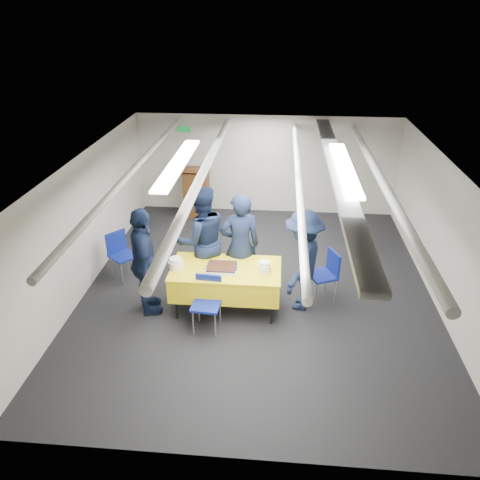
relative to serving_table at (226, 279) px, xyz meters
The scene contains 14 objects.
ground 0.99m from the serving_table, 53.18° to the left, with size 7.00×7.00×0.00m, color black.
room_shell 1.74m from the serving_table, 61.25° to the left, with size 6.00×7.00×2.30m.
serving_table is the anchor object (origin of this frame).
sheet_cake 0.27m from the serving_table, 127.44° to the right, with size 0.48×0.37×0.09m.
plate_stack_left 0.85m from the serving_table, behind, with size 0.24×0.24×0.17m.
plate_stack_right 0.68m from the serving_table, ahead, with size 0.21×0.21×0.17m.
podium 3.86m from the serving_table, 106.74° to the left, with size 0.62×0.53×1.25m.
chair_near 0.54m from the serving_table, 114.63° to the right, with size 0.46×0.46×0.87m.
chair_right 1.72m from the serving_table, 16.05° to the left, with size 0.55×0.55×0.87m.
chair_left 2.20m from the serving_table, 156.89° to the left, with size 0.59×0.59×0.87m.
sailor_a 0.63m from the serving_table, 69.14° to the left, with size 0.68×0.44×1.85m, color black.
sailor_b 0.83m from the serving_table, 130.47° to the left, with size 0.94×0.73×1.93m, color black.
sailor_c 1.32m from the serving_table, behind, with size 1.06×0.44×1.81m, color black.
sailor_d 1.27m from the serving_table, ahead, with size 1.11×0.64×1.71m, color black.
Camera 1 is at (0.30, -7.02, 4.54)m, focal length 35.00 mm.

